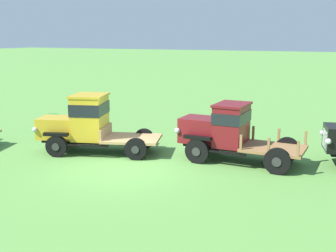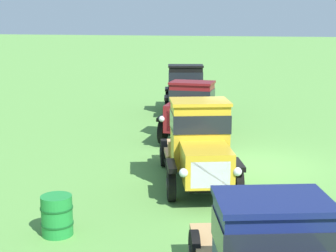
{
  "view_description": "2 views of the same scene",
  "coord_description": "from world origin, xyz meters",
  "px_view_note": "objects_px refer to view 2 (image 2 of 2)",
  "views": [
    {
      "loc": [
        7.41,
        -11.76,
        4.43
      ],
      "look_at": [
        0.3,
        2.65,
        1.0
      ],
      "focal_mm": 45.0,
      "sensor_mm": 36.0,
      "label": 1
    },
    {
      "loc": [
        -14.96,
        -1.37,
        4.28
      ],
      "look_at": [
        0.3,
        2.65,
        1.0
      ],
      "focal_mm": 55.0,
      "sensor_mm": 36.0,
      "label": 2
    }
  ],
  "objects_px": {
    "vintage_truck_midrow_center": "(191,110)",
    "vintage_truck_far_side": "(185,89)",
    "vintage_truck_second_in_line": "(200,144)",
    "oil_drum_beside_row": "(57,215)"
  },
  "relations": [
    {
      "from": "vintage_truck_midrow_center",
      "to": "vintage_truck_far_side",
      "type": "height_order",
      "value": "vintage_truck_far_side"
    },
    {
      "from": "vintage_truck_second_in_line",
      "to": "vintage_truck_midrow_center",
      "type": "relative_size",
      "value": 1.1
    },
    {
      "from": "vintage_truck_midrow_center",
      "to": "vintage_truck_far_side",
      "type": "bearing_deg",
      "value": 15.01
    },
    {
      "from": "vintage_truck_midrow_center",
      "to": "vintage_truck_second_in_line",
      "type": "bearing_deg",
      "value": -165.4
    },
    {
      "from": "vintage_truck_far_side",
      "to": "oil_drum_beside_row",
      "type": "bearing_deg",
      "value": -177.59
    },
    {
      "from": "vintage_truck_second_in_line",
      "to": "vintage_truck_far_side",
      "type": "relative_size",
      "value": 1.04
    },
    {
      "from": "vintage_truck_second_in_line",
      "to": "oil_drum_beside_row",
      "type": "relative_size",
      "value": 6.04
    },
    {
      "from": "vintage_truck_second_in_line",
      "to": "vintage_truck_far_side",
      "type": "xyz_separation_m",
      "value": [
        10.55,
        2.79,
        -0.04
      ]
    },
    {
      "from": "vintage_truck_second_in_line",
      "to": "oil_drum_beside_row",
      "type": "height_order",
      "value": "vintage_truck_second_in_line"
    },
    {
      "from": "vintage_truck_midrow_center",
      "to": "oil_drum_beside_row",
      "type": "height_order",
      "value": "vintage_truck_midrow_center"
    }
  ]
}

